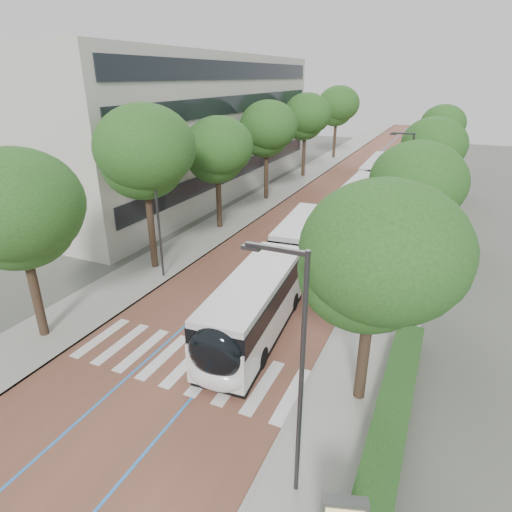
{
  "coord_description": "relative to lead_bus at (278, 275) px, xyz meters",
  "views": [
    {
      "loc": [
        9.58,
        -12.11,
        11.97
      ],
      "look_at": [
        0.22,
        8.48,
        2.4
      ],
      "focal_mm": 30.0,
      "sensor_mm": 36.0,
      "label": 1
    }
  ],
  "objects": [
    {
      "name": "streetlight_far",
      "position": [
        4.89,
        13.81,
        3.19
      ],
      "size": [
        1.82,
        0.2,
        8.0
      ],
      "color": "#2F2F32",
      "rests_on": "sidewalk_right"
    },
    {
      "name": "lane_line_right",
      "position": [
        -0.13,
        31.81,
        -1.6
      ],
      "size": [
        0.12,
        126.0,
        0.01
      ],
      "primitive_type": "cube",
      "color": "blue",
      "rests_on": "road"
    },
    {
      "name": "kerb_right",
      "position": [
        3.87,
        31.81,
        -1.57
      ],
      "size": [
        0.2,
        140.0,
        0.14
      ],
      "primitive_type": "cube",
      "color": "gray",
      "rests_on": "ground"
    },
    {
      "name": "trees_right",
      "position": [
        5.97,
        11.64,
        4.29
      ],
      "size": [
        5.77,
        47.4,
        8.38
      ],
      "color": "black",
      "rests_on": "ground"
    },
    {
      "name": "kerb_left",
      "position": [
        -7.33,
        31.81,
        -1.57
      ],
      "size": [
        0.2,
        140.0,
        0.14
      ],
      "primitive_type": "cube",
      "color": "gray",
      "rests_on": "ground"
    },
    {
      "name": "lead_bus",
      "position": [
        0.0,
        0.0,
        0.0
      ],
      "size": [
        3.95,
        18.53,
        3.2
      ],
      "rotation": [
        0.0,
        0.0,
        0.08
      ],
      "color": "black",
      "rests_on": "ground"
    },
    {
      "name": "hedge",
      "position": [
        7.37,
        -8.19,
        -1.11
      ],
      "size": [
        1.2,
        14.0,
        0.8
      ],
      "primitive_type": "cube",
      "color": "#164018",
      "rests_on": "sidewalk_right"
    },
    {
      "name": "sidewalk_right",
      "position": [
        5.77,
        31.81,
        -1.57
      ],
      "size": [
        4.0,
        140.0,
        0.12
      ],
      "primitive_type": "cube",
      "color": "#97958F",
      "rests_on": "ground"
    },
    {
      "name": "office_building",
      "position": [
        -21.2,
        19.81,
        5.37
      ],
      "size": [
        18.11,
        40.0,
        14.0
      ],
      "color": "#ACA9A0",
      "rests_on": "ground"
    },
    {
      "name": "bus_queued_0",
      "position": [
        0.83,
        16.41,
        -0.0
      ],
      "size": [
        2.56,
        12.4,
        3.2
      ],
      "rotation": [
        0.0,
        0.0,
        -0.0
      ],
      "color": "silver",
      "rests_on": "ground"
    },
    {
      "name": "streetlight_near",
      "position": [
        4.89,
        -11.19,
        3.19
      ],
      "size": [
        1.82,
        0.2,
        8.0
      ],
      "color": "#2F2F32",
      "rests_on": "sidewalk_right"
    },
    {
      "name": "lamp_post_left",
      "position": [
        -7.83,
        -0.19,
        2.49
      ],
      "size": [
        0.14,
        0.14,
        8.0
      ],
      "primitive_type": "cylinder",
      "color": "#2F2F32",
      "rests_on": "sidewalk_left"
    },
    {
      "name": "sidewalk_left",
      "position": [
        -9.23,
        31.81,
        -1.57
      ],
      "size": [
        4.0,
        140.0,
        0.12
      ],
      "primitive_type": "cube",
      "color": "#97958F",
      "rests_on": "ground"
    },
    {
      "name": "bus_queued_1",
      "position": [
        0.42,
        29.43,
        -0.0
      ],
      "size": [
        2.79,
        12.45,
        3.2
      ],
      "rotation": [
        0.0,
        0.0,
        0.02
      ],
      "color": "silver",
      "rests_on": "ground"
    },
    {
      "name": "zebra_crossing",
      "position": [
        -1.53,
        -7.19,
        -1.6
      ],
      "size": [
        10.55,
        3.6,
        0.01
      ],
      "color": "silver",
      "rests_on": "ground"
    },
    {
      "name": "trees_left",
      "position": [
        -9.23,
        17.73,
        5.29
      ],
      "size": [
        6.17,
        60.95,
        10.08
      ],
      "color": "black",
      "rests_on": "ground"
    },
    {
      "name": "lane_line_left",
      "position": [
        -3.33,
        31.81,
        -1.6
      ],
      "size": [
        0.12,
        126.0,
        0.01
      ],
      "primitive_type": "cube",
      "color": "blue",
      "rests_on": "road"
    },
    {
      "name": "ground",
      "position": [
        -1.73,
        -8.19,
        -1.63
      ],
      "size": [
        160.0,
        160.0,
        0.0
      ],
      "primitive_type": "plane",
      "color": "#51544C",
      "rests_on": "ground"
    },
    {
      "name": "road",
      "position": [
        -1.73,
        31.81,
        -1.62
      ],
      "size": [
        11.0,
        140.0,
        0.02
      ],
      "primitive_type": "cube",
      "color": "brown",
      "rests_on": "ground"
    }
  ]
}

